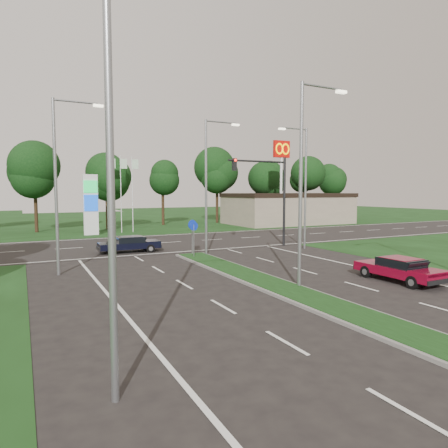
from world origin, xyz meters
name	(u,v)px	position (x,y,z in m)	size (l,w,h in m)	color
ground	(401,334)	(0.00, 0.00, 0.00)	(160.00, 160.00, 0.00)	black
verge_far	(96,220)	(0.00, 55.00, 0.00)	(160.00, 50.00, 0.02)	black
cross_road	(158,243)	(0.00, 24.00, 0.00)	(160.00, 12.00, 0.02)	black
median_kerb	(314,300)	(0.00, 4.00, 0.06)	(2.00, 26.00, 0.12)	slate
commercial_building	(288,209)	(22.00, 36.00, 2.00)	(16.00, 9.00, 4.00)	gray
streetlight_median_near	(304,174)	(1.00, 6.00, 5.08)	(2.53, 0.22, 9.00)	gray
streetlight_median_far	(209,180)	(1.00, 16.00, 5.08)	(2.53, 0.22, 9.00)	gray
streetlight_left_near	(120,152)	(-8.30, 0.00, 5.08)	(2.53, 0.22, 9.00)	gray
streetlight_left_far	(60,176)	(-8.30, 14.00, 5.08)	(2.53, 0.22, 9.00)	gray
streetlight_right_far	(303,181)	(8.80, 16.00, 5.08)	(2.53, 0.22, 9.00)	gray
traffic_signal	(270,187)	(7.19, 18.00, 4.65)	(5.10, 0.42, 7.00)	black
median_signs	(193,231)	(0.00, 16.40, 1.71)	(1.16, 1.76, 2.38)	gray
gas_pylon	(93,203)	(-3.79, 33.05, 3.20)	(5.80, 1.26, 8.00)	silver
mcdonalds_sign	(282,161)	(18.00, 31.97, 7.99)	(2.20, 0.47, 10.40)	silver
treeline_far	(117,170)	(0.10, 39.93, 6.83)	(6.00, 6.00, 9.90)	black
red_sedan	(400,269)	(6.00, 4.98, 0.62)	(1.74, 4.19, 1.15)	maroon
navy_sedan	(129,244)	(-3.37, 20.00, 0.62)	(4.23, 1.83, 1.15)	black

